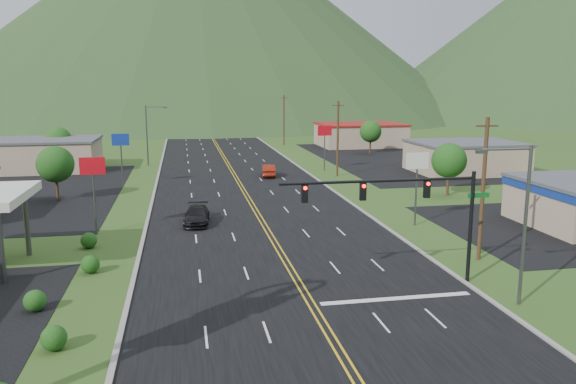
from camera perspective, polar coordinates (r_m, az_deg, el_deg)
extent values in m
cylinder|color=black|center=(36.45, 18.05, -3.43)|extent=(0.24, 0.24, 7.00)
cylinder|color=black|center=(33.35, 9.28, 1.12)|extent=(12.00, 0.18, 0.18)
cube|color=#0C591E|center=(36.22, 18.79, -0.32)|extent=(1.40, 0.06, 0.30)
cube|color=black|center=(34.59, 13.93, 0.28)|extent=(0.35, 0.28, 1.05)
sphere|color=#FF0C05|center=(34.37, 14.08, 0.80)|extent=(0.22, 0.22, 0.22)
cube|color=black|center=(33.13, 7.62, 0.05)|extent=(0.35, 0.28, 1.05)
sphere|color=#FF0C05|center=(32.90, 7.74, 0.59)|extent=(0.22, 0.22, 0.22)
cube|color=black|center=(32.22, 1.70, -0.17)|extent=(0.35, 0.28, 1.05)
sphere|color=#FF0C05|center=(31.98, 1.77, 0.39)|extent=(0.22, 0.22, 0.22)
cylinder|color=#59595E|center=(33.42, 22.93, -3.27)|extent=(0.20, 0.20, 9.00)
cylinder|color=#59595E|center=(31.91, 21.34, 4.07)|extent=(2.88, 0.12, 0.12)
cube|color=#59595E|center=(31.19, 19.08, 3.89)|extent=(0.60, 0.25, 0.18)
cylinder|color=#59595E|center=(87.37, -14.14, 5.56)|extent=(0.20, 0.20, 9.00)
cylinder|color=#59595E|center=(87.02, -13.32, 8.41)|extent=(2.88, 0.12, 0.12)
cube|color=#59595E|center=(86.97, -12.36, 8.39)|extent=(0.60, 0.25, 0.18)
cylinder|color=#59595E|center=(38.81, -27.17, -4.78)|extent=(0.36, 0.36, 5.00)
cylinder|color=#59595E|center=(44.41, -25.04, -2.73)|extent=(0.36, 0.36, 5.00)
cube|color=tan|center=(88.06, -24.60, 3.36)|extent=(18.00, 11.00, 4.20)
cube|color=#4C4C51|center=(87.83, -24.71, 4.82)|extent=(18.40, 11.40, 0.30)
cube|color=tan|center=(82.32, 17.55, 3.31)|extent=(14.00, 11.00, 4.00)
cube|color=#4C4C51|center=(82.08, 17.64, 4.80)|extent=(14.40, 11.40, 0.30)
cube|color=tan|center=(112.85, 7.34, 5.72)|extent=(16.00, 12.00, 4.20)
cube|color=maroon|center=(112.67, 7.37, 6.86)|extent=(16.40, 12.40, 0.30)
cylinder|color=#59595E|center=(48.40, -19.02, -1.23)|extent=(0.16, 0.16, 5.00)
cube|color=red|center=(47.86, -19.26, 2.52)|extent=(2.00, 0.18, 1.40)
cylinder|color=#59595E|center=(69.92, -16.52, 2.51)|extent=(0.16, 0.16, 5.00)
cube|color=navy|center=(69.55, -16.66, 5.12)|extent=(2.00, 0.18, 1.40)
cylinder|color=#59595E|center=(50.00, 12.86, -0.53)|extent=(0.16, 0.16, 5.00)
cube|color=white|center=(49.48, 13.02, 3.11)|extent=(2.00, 0.18, 1.40)
cylinder|color=#59595E|center=(79.97, 3.72, 3.95)|extent=(0.16, 0.16, 5.00)
cube|color=red|center=(79.65, 3.75, 6.24)|extent=(2.00, 0.18, 1.40)
cylinder|color=#382314|center=(64.16, -22.41, 0.51)|extent=(0.30, 0.30, 3.00)
sphere|color=#183F12|center=(63.80, -22.56, 2.63)|extent=(3.84, 3.84, 3.84)
cylinder|color=#382314|center=(91.34, -22.16, 3.41)|extent=(0.30, 0.30, 3.00)
sphere|color=#183F12|center=(91.09, -22.26, 4.90)|extent=(3.84, 3.84, 3.84)
cylinder|color=#382314|center=(64.65, 15.93, 0.99)|extent=(0.30, 0.30, 3.00)
sphere|color=#183F12|center=(64.29, 16.04, 3.10)|extent=(3.84, 3.84, 3.84)
cylinder|color=#382314|center=(100.95, 8.35, 4.74)|extent=(0.30, 0.30, 3.00)
sphere|color=#183F12|center=(100.73, 8.39, 6.10)|extent=(3.84, 3.84, 3.84)
cylinder|color=#382314|center=(40.99, 19.19, 0.21)|extent=(0.28, 0.28, 10.00)
cube|color=#382314|center=(40.45, 19.59, 6.34)|extent=(1.60, 0.12, 0.12)
cylinder|color=#382314|center=(75.03, 5.07, 5.39)|extent=(0.28, 0.28, 10.00)
cube|color=#382314|center=(74.74, 5.13, 8.75)|extent=(1.60, 0.12, 0.12)
cylinder|color=#382314|center=(113.93, -0.42, 7.32)|extent=(0.28, 0.28, 10.00)
cube|color=#382314|center=(113.73, -0.43, 9.53)|extent=(1.60, 0.12, 0.12)
cylinder|color=#382314|center=(153.39, -3.12, 8.24)|extent=(0.28, 0.28, 10.00)
cube|color=#382314|center=(153.25, -3.14, 9.88)|extent=(1.60, 0.12, 0.12)
cone|color=#1E3719|center=(238.90, -9.46, 18.09)|extent=(220.00, 220.00, 85.00)
imported|color=black|center=(50.16, -9.26, -2.40)|extent=(2.57, 5.36, 1.51)
imported|color=maroon|center=(74.97, -1.96, 2.18)|extent=(2.27, 4.97, 1.58)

